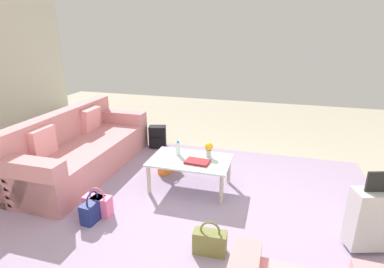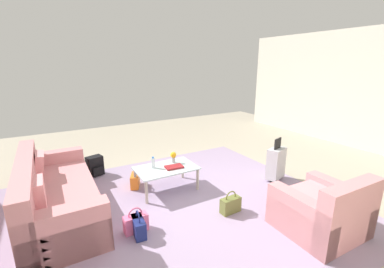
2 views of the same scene
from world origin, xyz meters
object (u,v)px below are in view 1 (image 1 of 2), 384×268
at_px(suitcase_silver, 371,218).
at_px(handbag_orange, 168,164).
at_px(coffee_table, 190,163).
at_px(handbag_navy, 93,210).
at_px(couch, 79,151).
at_px(water_bottle, 178,149).
at_px(handbag_olive, 210,242).
at_px(coffee_table_book, 197,162).
at_px(flower_vase, 209,148).
at_px(backpack_black, 157,137).
at_px(handbag_pink, 98,205).

bearing_deg(suitcase_silver, handbag_orange, -23.84).
height_order(coffee_table, handbag_navy, coffee_table).
height_order(couch, suitcase_silver, couch).
bearing_deg(water_bottle, couch, 0.00).
bearing_deg(coffee_table, handbag_olive, 114.58).
distance_m(coffee_table_book, flower_vase, 0.27).
bearing_deg(handbag_navy, couch, -49.21).
relative_size(coffee_table, water_bottle, 5.22).
bearing_deg(coffee_table, backpack_black, -52.30).
xyz_separation_m(water_bottle, flower_vase, (-0.42, -0.05, 0.03)).
bearing_deg(coffee_table, suitcase_silver, 160.71).
bearing_deg(coffee_table, flower_vase, -145.71).
height_order(couch, handbag_orange, couch).
bearing_deg(handbag_olive, flower_vase, -76.57).
distance_m(handbag_pink, handbag_navy, 0.10).
height_order(handbag_orange, handbag_olive, same).
xyz_separation_m(couch, coffee_table_book, (-1.92, 0.18, 0.14)).
relative_size(couch, coffee_table, 2.31).
xyz_separation_m(coffee_table_book, handbag_pink, (0.98, 0.82, -0.31)).
height_order(coffee_table_book, handbag_orange, coffee_table_book).
bearing_deg(handbag_navy, handbag_olive, 172.80).
bearing_deg(coffee_table_book, water_bottle, -24.43).
distance_m(coffee_table, handbag_orange, 0.65).
bearing_deg(backpack_black, couch, 55.97).
distance_m(coffee_table_book, handbag_pink, 1.31).
relative_size(handbag_navy, handbag_olive, 1.00).
bearing_deg(backpack_black, handbag_navy, 93.54).
bearing_deg(flower_vase, backpack_black, -43.13).
xyz_separation_m(coffee_table, suitcase_silver, (-2.00, 0.70, -0.02)).
distance_m(suitcase_silver, handbag_orange, 2.70).
xyz_separation_m(flower_vase, suitcase_silver, (-1.78, 0.85, -0.19)).
xyz_separation_m(couch, backpack_black, (-0.80, -1.19, -0.11)).
height_order(coffee_table_book, suitcase_silver, suitcase_silver).
bearing_deg(handbag_olive, handbag_orange, -57.46).
bearing_deg(coffee_table, water_bottle, -26.57).
relative_size(water_bottle, handbag_pink, 0.57).
bearing_deg(flower_vase, couch, 1.42).
bearing_deg(handbag_navy, suitcase_silver, -174.10).
height_order(handbag_pink, handbag_navy, same).
distance_m(coffee_table, suitcase_silver, 2.12).
distance_m(flower_vase, backpack_black, 1.71).
distance_m(couch, backpack_black, 1.44).
xyz_separation_m(coffee_table, water_bottle, (0.20, -0.10, 0.15)).
bearing_deg(water_bottle, suitcase_silver, 160.02).
relative_size(suitcase_silver, handbag_pink, 2.37).
bearing_deg(handbag_olive, coffee_table, -65.42).
bearing_deg(handbag_navy, water_bottle, -120.92).
relative_size(coffee_table, handbag_olive, 2.97).
relative_size(handbag_pink, handbag_olive, 1.00).
height_order(couch, handbag_olive, couch).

